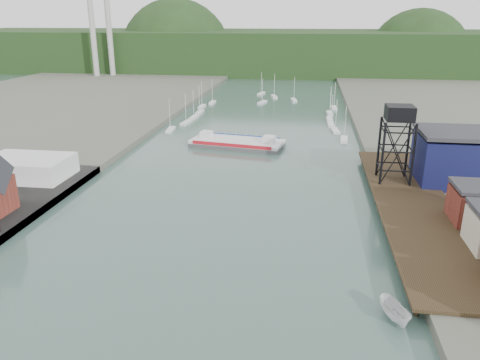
# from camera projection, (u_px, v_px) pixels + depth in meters

# --- Properties ---
(ground) EXTENTS (600.00, 600.00, 0.00)m
(ground) POSITION_uv_depth(u_px,v_px,m) (145.00, 356.00, 51.29)
(ground) COLOR #324D47
(ground) RESTS_ON ground
(east_pier) EXTENTS (14.00, 70.00, 2.45)m
(east_pier) POSITION_uv_depth(u_px,v_px,m) (414.00, 204.00, 87.62)
(east_pier) COLOR black
(east_pier) RESTS_ON ground
(white_shed) EXTENTS (18.00, 12.00, 4.50)m
(white_shed) POSITION_uv_depth(u_px,v_px,m) (28.00, 167.00, 102.74)
(white_shed) COLOR silver
(white_shed) RESTS_ON west_quay
(lift_tower) EXTENTS (6.50, 6.50, 16.00)m
(lift_tower) POSITION_uv_depth(u_px,v_px,m) (399.00, 118.00, 95.49)
(lift_tower) COLOR black
(lift_tower) RESTS_ON east_pier
(blue_shed) EXTENTS (20.50, 14.50, 11.30)m
(blue_shed) POSITION_uv_depth(u_px,v_px,m) (467.00, 158.00, 98.14)
(blue_shed) COLOR black
(blue_shed) RESTS_ON east_land
(marina_sailboats) EXTENTS (57.71, 92.65, 0.90)m
(marina_sailboats) POSITION_uv_depth(u_px,v_px,m) (265.00, 112.00, 180.47)
(marina_sailboats) COLOR silver
(marina_sailboats) RESTS_ON ground
(smokestacks) EXTENTS (11.20, 8.20, 60.00)m
(smokestacks) POSITION_uv_depth(u_px,v_px,m) (101.00, 26.00, 273.02)
(smokestacks) COLOR #A8A9A3
(smokestacks) RESTS_ON ground
(distant_hills) EXTENTS (500.00, 120.00, 80.00)m
(distant_hills) POSITION_uv_depth(u_px,v_px,m) (282.00, 54.00, 329.83)
(distant_hills) COLOR #1C3116
(distant_hills) RESTS_ON ground
(chain_ferry) EXTENTS (27.54, 14.76, 3.76)m
(chain_ferry) POSITION_uv_depth(u_px,v_px,m) (237.00, 143.00, 133.79)
(chain_ferry) COLOR #49494C
(chain_ferry) RESTS_ON ground
(motorboat) EXTENTS (4.18, 6.50, 2.35)m
(motorboat) POSITION_uv_depth(u_px,v_px,m) (395.00, 312.00, 56.86)
(motorboat) COLOR silver
(motorboat) RESTS_ON ground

